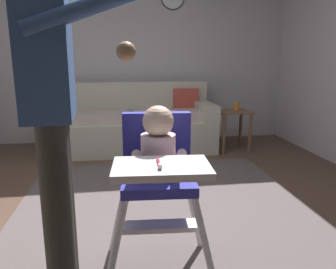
% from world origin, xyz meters
% --- Properties ---
extents(ground, '(6.14, 6.61, 0.10)m').
position_xyz_m(ground, '(0.00, 0.00, -0.05)').
color(ground, brown).
extents(wall_far, '(5.34, 0.06, 2.79)m').
position_xyz_m(wall_far, '(0.00, 2.53, 1.40)').
color(wall_far, '#BCB8BC').
rests_on(wall_far, ground).
extents(area_rug, '(2.31, 2.84, 0.01)m').
position_xyz_m(area_rug, '(0.20, -0.08, 0.00)').
color(area_rug, '#594E4E').
rests_on(area_rug, ground).
extents(couch, '(2.12, 0.86, 0.86)m').
position_xyz_m(couch, '(0.02, 2.01, 0.33)').
color(couch, beige).
rests_on(couch, ground).
extents(high_chair, '(0.65, 0.75, 0.95)m').
position_xyz_m(high_chair, '(0.06, -0.69, 0.65)').
color(high_chair, white).
rests_on(high_chair, ground).
extents(adult_standing, '(0.53, 0.50, 1.67)m').
position_xyz_m(adult_standing, '(-0.42, -0.72, 0.95)').
color(adult_standing, '#35332B').
rests_on(adult_standing, ground).
extents(side_table, '(0.40, 0.40, 0.52)m').
position_xyz_m(side_table, '(1.31, 1.74, 0.38)').
color(side_table, brown).
rests_on(side_table, ground).
extents(sippy_cup, '(0.07, 0.07, 0.10)m').
position_xyz_m(sippy_cup, '(1.34, 1.74, 0.57)').
color(sippy_cup, orange).
rests_on(sippy_cup, side_table).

